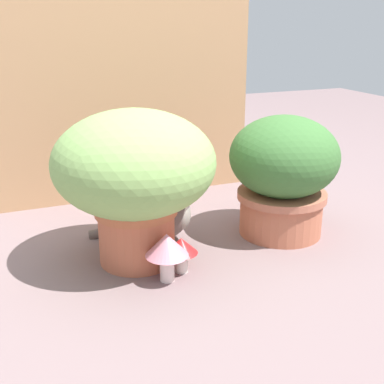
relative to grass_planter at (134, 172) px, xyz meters
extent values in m
plane|color=slate|center=(0.07, -0.02, -0.28)|extent=(6.00, 6.00, 0.00)
cube|color=tan|center=(0.14, 0.58, 0.12)|extent=(1.03, 0.03, 0.79)
cylinder|color=#BF6345|center=(0.00, 0.00, -0.19)|extent=(0.23, 0.23, 0.18)
cylinder|color=#BD6440|center=(0.00, 0.00, -0.11)|extent=(0.24, 0.24, 0.02)
ellipsoid|color=#83AD5C|center=(0.00, 0.00, 0.03)|extent=(0.47, 0.47, 0.31)
cylinder|color=#B86549|center=(0.51, 0.02, -0.20)|extent=(0.28, 0.28, 0.15)
cylinder|color=#B5684F|center=(0.51, 0.02, -0.14)|extent=(0.30, 0.30, 0.02)
ellipsoid|color=#3B6C33|center=(0.51, 0.02, -0.01)|extent=(0.36, 0.36, 0.27)
ellipsoid|color=#63544F|center=(0.08, 0.11, -0.17)|extent=(0.30, 0.25, 0.22)
ellipsoid|color=gray|center=(0.17, 0.08, -0.18)|extent=(0.10, 0.12, 0.11)
sphere|color=#63544F|center=(0.18, 0.07, -0.05)|extent=(0.14, 0.14, 0.11)
cone|color=#63544F|center=(0.19, 0.10, 0.01)|extent=(0.05, 0.05, 0.04)
cone|color=#63544F|center=(0.17, 0.04, 0.01)|extent=(0.05, 0.05, 0.04)
cylinder|color=#63544F|center=(-0.02, 0.19, -0.26)|extent=(0.18, 0.10, 0.07)
cylinder|color=silver|center=(0.04, -0.15, -0.24)|extent=(0.04, 0.04, 0.08)
cone|color=pink|center=(0.04, -0.15, -0.17)|extent=(0.12, 0.12, 0.06)
cylinder|color=silver|center=(0.10, -0.12, -0.25)|extent=(0.04, 0.04, 0.06)
cone|color=red|center=(0.10, -0.12, -0.20)|extent=(0.10, 0.10, 0.05)
camera|label=1|loc=(-0.37, -1.34, 0.42)|focal=46.97mm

